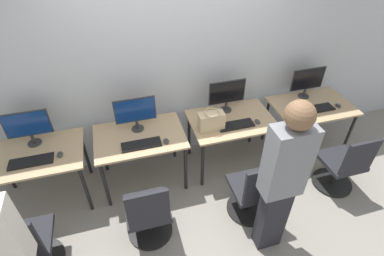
{
  "coord_description": "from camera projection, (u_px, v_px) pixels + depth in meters",
  "views": [
    {
      "loc": [
        -0.7,
        -2.33,
        2.91
      ],
      "look_at": [
        0.0,
        0.14,
        0.86
      ],
      "focal_mm": 28.0,
      "sensor_mm": 36.0,
      "label": 1
    }
  ],
  "objects": [
    {
      "name": "mouse_right",
      "position": [
        257.0,
        122.0,
        3.59
      ],
      "size": [
        0.06,
        0.09,
        0.03
      ],
      "color": "#333333",
      "rests_on": "desk_right"
    },
    {
      "name": "monitor_far_left",
      "position": [
        28.0,
        126.0,
        3.16
      ],
      "size": [
        0.47,
        0.15,
        0.42
      ],
      "color": "#2D2D2D",
      "rests_on": "desk_far_left"
    },
    {
      "name": "monitor_left",
      "position": [
        135.0,
        112.0,
        3.36
      ],
      "size": [
        0.47,
        0.15,
        0.42
      ],
      "color": "#2D2D2D",
      "rests_on": "desk_left"
    },
    {
      "name": "mouse_left",
      "position": [
        166.0,
        141.0,
        3.32
      ],
      "size": [
        0.06,
        0.09,
        0.03
      ],
      "color": "#333333",
      "rests_on": "desk_left"
    },
    {
      "name": "desk_far_right",
      "position": [
        311.0,
        110.0,
        3.95
      ],
      "size": [
        1.02,
        0.7,
        0.71
      ],
      "color": "tan",
      "rests_on": "ground_plane"
    },
    {
      "name": "keyboard_left",
      "position": [
        141.0,
        144.0,
        3.28
      ],
      "size": [
        0.43,
        0.16,
        0.02
      ],
      "color": "black",
      "rests_on": "desk_left"
    },
    {
      "name": "person_far_left",
      "position": [
        4.0,
        253.0,
        2.15
      ],
      "size": [
        0.36,
        0.21,
        1.59
      ],
      "color": "#232328",
      "rests_on": "ground_plane"
    },
    {
      "name": "ground_plane",
      "position": [
        195.0,
        189.0,
        3.72
      ],
      "size": [
        20.0,
        20.0,
        0.0
      ],
      "primitive_type": "plane",
      "color": "gray"
    },
    {
      "name": "keyboard_far_right",
      "position": [
        317.0,
        109.0,
        3.82
      ],
      "size": [
        0.43,
        0.16,
        0.02
      ],
      "color": "black",
      "rests_on": "desk_far_right"
    },
    {
      "name": "desk_right",
      "position": [
        231.0,
        125.0,
        3.71
      ],
      "size": [
        1.02,
        0.7,
        0.71
      ],
      "color": "tan",
      "rests_on": "ground_plane"
    },
    {
      "name": "mouse_far_right",
      "position": [
        338.0,
        105.0,
        3.86
      ],
      "size": [
        0.06,
        0.09,
        0.03
      ],
      "color": "#333333",
      "rests_on": "desk_far_right"
    },
    {
      "name": "monitor_far_right",
      "position": [
        308.0,
        81.0,
        3.91
      ],
      "size": [
        0.47,
        0.15,
        0.42
      ],
      "color": "#2D2D2D",
      "rests_on": "desk_far_right"
    },
    {
      "name": "desk_left",
      "position": [
        140.0,
        141.0,
        3.46
      ],
      "size": [
        1.02,
        0.7,
        0.71
      ],
      "color": "tan",
      "rests_on": "ground_plane"
    },
    {
      "name": "desk_far_left",
      "position": [
        35.0,
        160.0,
        3.22
      ],
      "size": [
        1.02,
        0.7,
        0.71
      ],
      "color": "tan",
      "rests_on": "ground_plane"
    },
    {
      "name": "wall_back",
      "position": [
        176.0,
        57.0,
        3.46
      ],
      "size": [
        12.0,
        0.05,
        2.8
      ],
      "color": "#B7BCC1",
      "rests_on": "ground_plane"
    },
    {
      "name": "office_chair_right",
      "position": [
        253.0,
        193.0,
        3.23
      ],
      "size": [
        0.48,
        0.48,
        0.86
      ],
      "color": "black",
      "rests_on": "ground_plane"
    },
    {
      "name": "office_chair_left",
      "position": [
        149.0,
        216.0,
        3.01
      ],
      "size": [
        0.48,
        0.48,
        0.86
      ],
      "color": "black",
      "rests_on": "ground_plane"
    },
    {
      "name": "mouse_far_left",
      "position": [
        60.0,
        154.0,
        3.15
      ],
      "size": [
        0.06,
        0.09,
        0.03
      ],
      "color": "#333333",
      "rests_on": "desk_far_left"
    },
    {
      "name": "keyboard_far_left",
      "position": [
        31.0,
        161.0,
        3.07
      ],
      "size": [
        0.43,
        0.16,
        0.02
      ],
      "color": "black",
      "rests_on": "desk_far_left"
    },
    {
      "name": "office_chair_far_right",
      "position": [
        342.0,
        167.0,
        3.54
      ],
      "size": [
        0.48,
        0.48,
        0.86
      ],
      "color": "black",
      "rests_on": "ground_plane"
    },
    {
      "name": "handbag",
      "position": [
        211.0,
        121.0,
        3.44
      ],
      "size": [
        0.3,
        0.18,
        0.25
      ],
      "color": "tan",
      "rests_on": "desk_right"
    },
    {
      "name": "monitor_right",
      "position": [
        227.0,
        94.0,
        3.66
      ],
      "size": [
        0.47,
        0.15,
        0.42
      ],
      "color": "#2D2D2D",
      "rests_on": "desk_right"
    },
    {
      "name": "keyboard_right",
      "position": [
        236.0,
        125.0,
        3.55
      ],
      "size": [
        0.43,
        0.16,
        0.02
      ],
      "color": "black",
      "rests_on": "desk_right"
    },
    {
      "name": "office_chair_far_left",
      "position": [
        28.0,
        248.0,
        2.74
      ],
      "size": [
        0.48,
        0.48,
        0.86
      ],
      "color": "black",
      "rests_on": "ground_plane"
    },
    {
      "name": "person_right",
      "position": [
        282.0,
        178.0,
        2.57
      ],
      "size": [
        0.36,
        0.23,
        1.76
      ],
      "color": "#232328",
      "rests_on": "ground_plane"
    }
  ]
}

